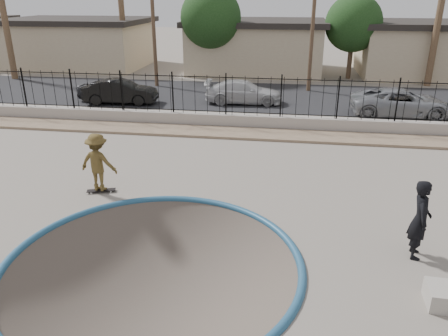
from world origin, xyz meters
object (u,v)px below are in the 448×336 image
Objects in this scene: skater at (98,165)px; car_b at (121,92)px; car_a at (110,90)px; car_c at (244,92)px; skateboard at (101,190)px; videographer at (420,219)px; car_d at (401,103)px.

car_b is at bearing -65.95° from skater.
skater reaches higher than car_b.
car_a is 7.66m from car_c.
videographer reaches higher than skateboard.
car_b is (-12.56, 13.55, -0.26)m from videographer.
car_c is at bearing 27.71° from videographer.
car_c is at bearing 58.37° from skateboard.
skater is 0.51× the size of car_a.
skateboard is at bearing -156.28° from car_a.
car_d reaches higher than car_c.
skateboard is (0.00, -0.00, -0.85)m from skater.
skateboard is at bearing 162.56° from car_c.
videographer is at bearing 171.80° from skater.
car_a is (-13.38, 14.01, -0.32)m from videographer.
skater is 12.85m from car_c.
car_d is at bearing -3.95° from videographer.
skateboard is 9.18m from videographer.
videographer is (8.86, -2.23, 0.06)m from skater.
car_c is (6.80, 1.15, -0.04)m from car_b.
videographer reaches higher than car_c.
car_b is 0.82× the size of car_d.
car_c is (3.10, 12.46, 0.60)m from skateboard.
car_b is at bearing 90.46° from skateboard.
videographer reaches higher than car_d.
car_a is (-4.53, 11.78, -0.26)m from skater.
car_c is 8.28m from car_d.
skater is 2.01× the size of skateboard.
car_c is at bearing -85.61° from car_b.
skater is at bearing -156.28° from car_a.
car_d is at bearing -104.60° from car_c.
skateboard is 0.25× the size of car_a.
car_c is (7.63, 0.68, 0.01)m from car_a.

